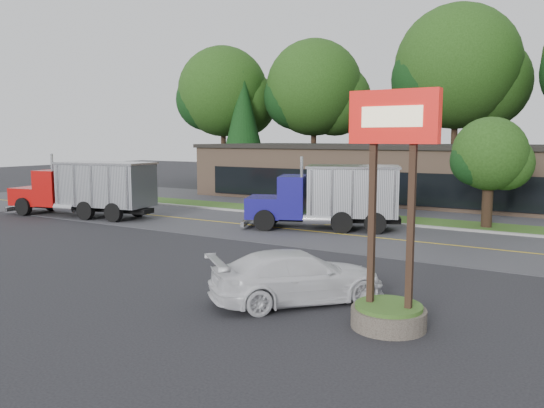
{
  "coord_description": "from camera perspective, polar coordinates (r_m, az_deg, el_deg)",
  "views": [
    {
      "loc": [
        14.69,
        -15.17,
        4.78
      ],
      "look_at": [
        2.27,
        5.39,
        1.8
      ],
      "focal_mm": 35.0,
      "sensor_mm": 36.0,
      "label": 1
    }
  ],
  "objects": [
    {
      "name": "ground",
      "position": [
        21.65,
        -12.69,
        -5.86
      ],
      "size": [
        140.0,
        140.0,
        0.0
      ],
      "primitive_type": "plane",
      "color": "#2C2C30",
      "rests_on": "ground"
    },
    {
      "name": "road",
      "position": [
        28.68,
        -0.16,
        -2.52
      ],
      "size": [
        60.0,
        8.0,
        0.02
      ],
      "primitive_type": "cube",
      "color": "#4C4C50",
      "rests_on": "ground"
    },
    {
      "name": "center_line",
      "position": [
        28.68,
        -0.16,
        -2.52
      ],
      "size": [
        60.0,
        0.12,
        0.01
      ],
      "primitive_type": "cube",
      "color": "gold",
      "rests_on": "ground"
    },
    {
      "name": "curb",
      "position": [
        32.3,
        3.71,
        -1.45
      ],
      "size": [
        60.0,
        0.3,
        0.12
      ],
      "primitive_type": "cube",
      "color": "#9E9E99",
      "rests_on": "ground"
    },
    {
      "name": "grass_verge",
      "position": [
        33.89,
        5.12,
        -1.06
      ],
      "size": [
        60.0,
        3.4,
        0.03
      ],
      "primitive_type": "cube",
      "color": "#2C501B",
      "rests_on": "ground"
    },
    {
      "name": "far_parking",
      "position": [
        38.41,
        8.39,
        -0.15
      ],
      "size": [
        60.0,
        7.0,
        0.02
      ],
      "primitive_type": "cube",
      "color": "#4C4C50",
      "rests_on": "ground"
    },
    {
      "name": "strip_mall",
      "position": [
        43.17,
        13.99,
        3.18
      ],
      "size": [
        32.0,
        12.0,
        4.0
      ],
      "primitive_type": "cube",
      "color": "#876852",
      "rests_on": "ground"
    },
    {
      "name": "bilo_sign",
      "position": [
        13.62,
        12.61,
        -4.78
      ],
      "size": [
        2.2,
        1.9,
        5.95
      ],
      "color": "#6B6054",
      "rests_on": "ground"
    },
    {
      "name": "tree_far_a",
      "position": [
        58.73,
        -5.1,
        11.5
      ],
      "size": [
        10.26,
        9.65,
        14.63
      ],
      "color": "#382619",
      "rests_on": "ground"
    },
    {
      "name": "tree_far_b",
      "position": [
        55.25,
        4.76,
        11.87
      ],
      "size": [
        10.34,
        9.73,
        14.75
      ],
      "color": "#382619",
      "rests_on": "ground"
    },
    {
      "name": "tree_far_c",
      "position": [
        50.74,
        19.5,
        13.14
      ],
      "size": [
        11.52,
        10.84,
        16.43
      ],
      "color": "#382619",
      "rests_on": "ground"
    },
    {
      "name": "evergreen_left",
      "position": [
        54.63,
        -3.1,
        8.73
      ],
      "size": [
        5.09,
        5.09,
        11.57
      ],
      "color": "#382619",
      "rests_on": "ground"
    },
    {
      "name": "tree_verge",
      "position": [
        30.59,
        22.49,
        4.64
      ],
      "size": [
        4.15,
        3.91,
        5.92
      ],
      "color": "#382619",
      "rests_on": "ground"
    },
    {
      "name": "dump_truck_red",
      "position": [
        34.14,
        -19.14,
        1.7
      ],
      "size": [
        9.99,
        3.97,
        3.36
      ],
      "rotation": [
        0.0,
        0.0,
        3.29
      ],
      "color": "black",
      "rests_on": "ground"
    },
    {
      "name": "dump_truck_blue",
      "position": [
        28.0,
        6.4,
        0.93
      ],
      "size": [
        8.26,
        5.22,
        3.36
      ],
      "rotation": [
        0.0,
        0.0,
        3.52
      ],
      "color": "black",
      "rests_on": "ground"
    },
    {
      "name": "rally_car",
      "position": [
        15.71,
        2.8,
        -7.79
      ],
      "size": [
        4.98,
        5.34,
        1.51
      ],
      "primitive_type": "imported",
      "rotation": [
        0.0,
        0.0,
        2.44
      ],
      "color": "silver",
      "rests_on": "ground"
    }
  ]
}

